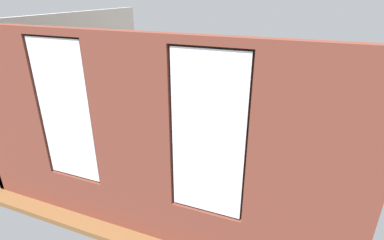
{
  "coord_description": "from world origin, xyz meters",
  "views": [
    {
      "loc": [
        -2.18,
        5.83,
        3.55
      ],
      "look_at": [
        0.0,
        0.4,
        1.02
      ],
      "focal_mm": 28.0,
      "sensor_mm": 36.0,
      "label": 1
    }
  ],
  "objects_px": {
    "couch_by_window": "(119,179)",
    "table_plant_small": "(176,137)",
    "coffee_table": "(194,145)",
    "couch_left": "(306,176)",
    "tv_flatscreen": "(103,101)",
    "potted_plant_near_tv": "(94,129)",
    "potted_plant_mid_room_small": "(256,135)",
    "cup_ceramic": "(189,138)",
    "potted_plant_between_couches": "(194,174)",
    "potted_plant_by_left_couch": "(291,137)",
    "media_console": "(106,123)",
    "potted_plant_foreground_right": "(148,94)",
    "remote_black": "(211,142)"
  },
  "relations": [
    {
      "from": "couch_by_window",
      "to": "table_plant_small",
      "type": "relative_size",
      "value": 7.32
    },
    {
      "from": "coffee_table",
      "to": "table_plant_small",
      "type": "xyz_separation_m",
      "value": [
        0.38,
        0.12,
        0.2
      ]
    },
    {
      "from": "table_plant_small",
      "to": "coffee_table",
      "type": "bearing_deg",
      "value": -161.9
    },
    {
      "from": "couch_left",
      "to": "tv_flatscreen",
      "type": "relative_size",
      "value": 1.86
    },
    {
      "from": "potted_plant_near_tv",
      "to": "couch_by_window",
      "type": "bearing_deg",
      "value": 142.25
    },
    {
      "from": "table_plant_small",
      "to": "potted_plant_near_tv",
      "type": "distance_m",
      "value": 1.9
    },
    {
      "from": "table_plant_small",
      "to": "potted_plant_near_tv",
      "type": "relative_size",
      "value": 0.28
    },
    {
      "from": "potted_plant_mid_room_small",
      "to": "couch_left",
      "type": "bearing_deg",
      "value": 130.41
    },
    {
      "from": "cup_ceramic",
      "to": "potted_plant_between_couches",
      "type": "bearing_deg",
      "value": 114.78
    },
    {
      "from": "tv_flatscreen",
      "to": "potted_plant_mid_room_small",
      "type": "height_order",
      "value": "tv_flatscreen"
    },
    {
      "from": "potted_plant_between_couches",
      "to": "potted_plant_by_left_couch",
      "type": "relative_size",
      "value": 2.31
    },
    {
      "from": "couch_by_window",
      "to": "coffee_table",
      "type": "xyz_separation_m",
      "value": [
        -0.82,
        -1.73,
        0.03
      ]
    },
    {
      "from": "coffee_table",
      "to": "potted_plant_near_tv",
      "type": "height_order",
      "value": "potted_plant_near_tv"
    },
    {
      "from": "media_console",
      "to": "potted_plant_by_left_couch",
      "type": "xyz_separation_m",
      "value": [
        -4.76,
        -0.72,
        0.15
      ]
    },
    {
      "from": "couch_left",
      "to": "tv_flatscreen",
      "type": "height_order",
      "value": "tv_flatscreen"
    },
    {
      "from": "table_plant_small",
      "to": "potted_plant_foreground_right",
      "type": "bearing_deg",
      "value": -48.97
    },
    {
      "from": "coffee_table",
      "to": "remote_black",
      "type": "bearing_deg",
      "value": -157.41
    },
    {
      "from": "coffee_table",
      "to": "potted_plant_between_couches",
      "type": "distance_m",
      "value": 1.85
    },
    {
      "from": "potted_plant_mid_room_small",
      "to": "coffee_table",
      "type": "bearing_deg",
      "value": 42.83
    },
    {
      "from": "couch_left",
      "to": "potted_plant_mid_room_small",
      "type": "relative_size",
      "value": 3.99
    },
    {
      "from": "cup_ceramic",
      "to": "couch_left",
      "type": "bearing_deg",
      "value": 170.45
    },
    {
      "from": "coffee_table",
      "to": "potted_plant_foreground_right",
      "type": "xyz_separation_m",
      "value": [
        2.45,
        -2.25,
        0.22
      ]
    },
    {
      "from": "cup_ceramic",
      "to": "table_plant_small",
      "type": "height_order",
      "value": "table_plant_small"
    },
    {
      "from": "potted_plant_between_couches",
      "to": "potted_plant_foreground_right",
      "type": "distance_m",
      "value": 5.02
    },
    {
      "from": "potted_plant_between_couches",
      "to": "table_plant_small",
      "type": "bearing_deg",
      "value": -56.06
    },
    {
      "from": "couch_by_window",
      "to": "potted_plant_by_left_couch",
      "type": "height_order",
      "value": "couch_by_window"
    },
    {
      "from": "coffee_table",
      "to": "media_console",
      "type": "xyz_separation_m",
      "value": [
        2.75,
        -0.44,
        -0.11
      ]
    },
    {
      "from": "media_console",
      "to": "couch_by_window",
      "type": "bearing_deg",
      "value": 131.71
    },
    {
      "from": "media_console",
      "to": "tv_flatscreen",
      "type": "height_order",
      "value": "tv_flatscreen"
    },
    {
      "from": "potted_plant_between_couches",
      "to": "coffee_table",
      "type": "bearing_deg",
      "value": -68.43
    },
    {
      "from": "coffee_table",
      "to": "media_console",
      "type": "relative_size",
      "value": 0.98
    },
    {
      "from": "remote_black",
      "to": "potted_plant_foreground_right",
      "type": "height_order",
      "value": "potted_plant_foreground_right"
    },
    {
      "from": "coffee_table",
      "to": "potted_plant_between_couches",
      "type": "height_order",
      "value": "potted_plant_between_couches"
    },
    {
      "from": "coffee_table",
      "to": "remote_black",
      "type": "distance_m",
      "value": 0.38
    },
    {
      "from": "tv_flatscreen",
      "to": "remote_black",
      "type": "bearing_deg",
      "value": 174.55
    },
    {
      "from": "media_console",
      "to": "cup_ceramic",
      "type": "bearing_deg",
      "value": 172.65
    },
    {
      "from": "couch_left",
      "to": "potted_plant_near_tv",
      "type": "xyz_separation_m",
      "value": [
        4.61,
        0.33,
        0.34
      ]
    },
    {
      "from": "couch_by_window",
      "to": "potted_plant_near_tv",
      "type": "height_order",
      "value": "potted_plant_near_tv"
    },
    {
      "from": "potted_plant_near_tv",
      "to": "potted_plant_by_left_couch",
      "type": "bearing_deg",
      "value": -156.67
    },
    {
      "from": "cup_ceramic",
      "to": "media_console",
      "type": "xyz_separation_m",
      "value": [
        2.59,
        -0.33,
        -0.2
      ]
    },
    {
      "from": "couch_left",
      "to": "cup_ceramic",
      "type": "xyz_separation_m",
      "value": [
        2.57,
        -0.43,
        0.12
      ]
    },
    {
      "from": "potted_plant_mid_room_small",
      "to": "table_plant_small",
      "type": "bearing_deg",
      "value": 37.99
    },
    {
      "from": "potted_plant_mid_room_small",
      "to": "potted_plant_near_tv",
      "type": "bearing_deg",
      "value": 27.45
    },
    {
      "from": "potted_plant_between_couches",
      "to": "potted_plant_foreground_right",
      "type": "bearing_deg",
      "value": -51.61
    },
    {
      "from": "coffee_table",
      "to": "potted_plant_by_left_couch",
      "type": "height_order",
      "value": "potted_plant_by_left_couch"
    },
    {
      "from": "couch_left",
      "to": "potted_plant_foreground_right",
      "type": "bearing_deg",
      "value": -119.99
    },
    {
      "from": "tv_flatscreen",
      "to": "potted_plant_near_tv",
      "type": "distance_m",
      "value": 1.25
    },
    {
      "from": "table_plant_small",
      "to": "tv_flatscreen",
      "type": "height_order",
      "value": "tv_flatscreen"
    },
    {
      "from": "coffee_table",
      "to": "table_plant_small",
      "type": "height_order",
      "value": "table_plant_small"
    },
    {
      "from": "media_console",
      "to": "potted_plant_by_left_couch",
      "type": "bearing_deg",
      "value": -171.43
    }
  ]
}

